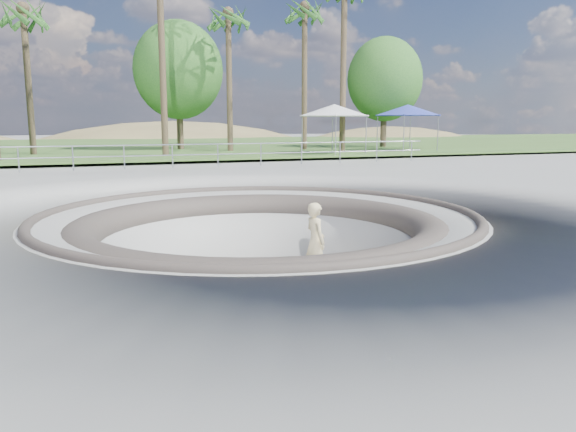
# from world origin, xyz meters

# --- Properties ---
(ground) EXTENTS (180.00, 180.00, 0.00)m
(ground) POSITION_xyz_m (0.00, 0.00, 0.00)
(ground) COLOR gray
(ground) RESTS_ON ground
(skate_bowl) EXTENTS (14.00, 14.00, 4.10)m
(skate_bowl) POSITION_xyz_m (0.00, 0.00, -1.83)
(skate_bowl) COLOR gray
(skate_bowl) RESTS_ON ground
(grass_strip) EXTENTS (180.00, 36.00, 0.12)m
(grass_strip) POSITION_xyz_m (0.00, 34.00, 0.22)
(grass_strip) COLOR #3F6026
(grass_strip) RESTS_ON ground
(distant_hills) EXTENTS (103.20, 45.00, 28.60)m
(distant_hills) POSITION_xyz_m (3.78, 57.17, -7.02)
(distant_hills) COLOR brown
(distant_hills) RESTS_ON ground
(safety_railing) EXTENTS (25.00, 0.06, 1.03)m
(safety_railing) POSITION_xyz_m (0.00, 12.00, 0.69)
(safety_railing) COLOR gray
(safety_railing) RESTS_ON ground
(skateboard) EXTENTS (0.90, 0.51, 0.09)m
(skateboard) POSITION_xyz_m (1.62, 0.34, -1.83)
(skateboard) COLOR #97623C
(skateboard) RESTS_ON ground
(skater) EXTENTS (0.52, 0.75, 1.97)m
(skater) POSITION_xyz_m (1.62, 0.34, -0.82)
(skater) COLOR beige
(skater) RESTS_ON skateboard
(canopy_white) EXTENTS (5.25, 5.25, 2.87)m
(canopy_white) POSITION_xyz_m (10.53, 18.00, 2.79)
(canopy_white) COLOR gray
(canopy_white) RESTS_ON ground
(canopy_blue) EXTENTS (5.80, 5.80, 2.95)m
(canopy_blue) POSITION_xyz_m (16.49, 19.43, 2.86)
(canopy_blue) COLOR gray
(canopy_blue) RESTS_ON ground
(palm_b) EXTENTS (2.60, 2.60, 8.93)m
(palm_b) POSITION_xyz_m (-6.10, 23.05, 7.82)
(palm_b) COLOR brown
(palm_b) RESTS_ON ground
(palm_d) EXTENTS (2.60, 2.60, 9.42)m
(palm_d) POSITION_xyz_m (5.50, 22.87, 8.28)
(palm_d) COLOR brown
(palm_d) RESTS_ON ground
(palm_f) EXTENTS (2.60, 2.60, 10.15)m
(palm_f) POSITION_xyz_m (10.65, 22.92, 8.95)
(palm_f) COLOR brown
(palm_f) RESTS_ON ground
(bushy_tree_mid) EXTENTS (5.97, 5.43, 8.62)m
(bushy_tree_mid) POSITION_xyz_m (2.92, 26.32, 5.52)
(bushy_tree_mid) COLOR brown
(bushy_tree_mid) RESTS_ON ground
(bushy_tree_right) EXTENTS (5.58, 5.07, 8.05)m
(bushy_tree_right) POSITION_xyz_m (17.59, 24.34, 5.16)
(bushy_tree_right) COLOR brown
(bushy_tree_right) RESTS_ON ground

